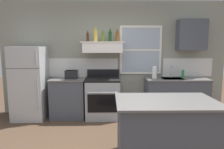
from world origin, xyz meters
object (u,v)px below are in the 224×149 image
(kitchen_island, at_px, (165,131))
(bottle_amber_wine, at_px, (117,36))
(bottle_champagne_gold_foil, at_px, (95,36))
(bottle_olive_oil_square, at_px, (103,37))
(paper_towel_roll, at_px, (155,72))
(dish_soap_bottle, at_px, (183,74))
(bottle_dark_green_wine, at_px, (110,36))
(bottle_brown_stout, at_px, (88,37))
(toaster, at_px, (72,74))
(stove_range, at_px, (103,98))
(refrigerator, at_px, (30,83))

(kitchen_island, bearing_deg, bottle_amber_wine, 107.11)
(bottle_champagne_gold_foil, relative_size, bottle_olive_oil_square, 1.24)
(bottle_amber_wine, relative_size, paper_towel_roll, 1.04)
(kitchen_island, bearing_deg, dish_soap_bottle, 64.73)
(bottle_dark_green_wine, height_order, bottle_amber_wine, bottle_dark_green_wine)
(bottle_brown_stout, distance_m, kitchen_island, 2.70)
(paper_towel_roll, bearing_deg, toaster, -179.71)
(stove_range, distance_m, bottle_champagne_gold_foil, 1.43)
(bottle_brown_stout, height_order, paper_towel_roll, bottle_brown_stout)
(refrigerator, bearing_deg, kitchen_island, -35.33)
(bottle_dark_green_wine, xyz_separation_m, paper_towel_roll, (1.02, -0.11, -0.82))
(stove_range, bearing_deg, kitchen_island, -63.19)
(bottle_champagne_gold_foil, height_order, dish_soap_bottle, bottle_champagne_gold_foil)
(kitchen_island, bearing_deg, refrigerator, 144.67)
(stove_range, relative_size, bottle_dark_green_wine, 3.82)
(bottle_amber_wine, bearing_deg, toaster, -175.11)
(bottle_amber_wine, bearing_deg, bottle_olive_oil_square, -179.72)
(toaster, height_order, dish_soap_bottle, toaster)
(bottle_champagne_gold_foil, bearing_deg, toaster, -174.96)
(refrigerator, xyz_separation_m, paper_towel_roll, (2.84, 0.06, 0.23))
(toaster, relative_size, bottle_champagne_gold_foil, 0.92)
(refrigerator, distance_m, stove_range, 1.69)
(stove_range, relative_size, kitchen_island, 0.78)
(refrigerator, distance_m, bottle_brown_stout, 1.67)
(bottle_brown_stout, bearing_deg, refrigerator, -175.47)
(paper_towel_roll, distance_m, dish_soap_bottle, 0.70)
(bottle_brown_stout, relative_size, paper_towel_roll, 0.87)
(toaster, bearing_deg, paper_towel_roll, 0.29)
(dish_soap_bottle, bearing_deg, stove_range, -175.82)
(bottle_brown_stout, relative_size, dish_soap_bottle, 1.30)
(refrigerator, distance_m, dish_soap_bottle, 3.54)
(paper_towel_roll, bearing_deg, kitchen_island, -97.50)
(stove_range, bearing_deg, paper_towel_roll, 1.80)
(stove_range, height_order, kitchen_island, stove_range)
(refrigerator, height_order, kitchen_island, refrigerator)
(stove_range, relative_size, dish_soap_bottle, 6.06)
(dish_soap_bottle, bearing_deg, bottle_champagne_gold_foil, -178.30)
(stove_range, height_order, bottle_champagne_gold_foil, bottle_champagne_gold_foil)
(stove_range, bearing_deg, dish_soap_bottle, 4.18)
(dish_soap_bottle, bearing_deg, bottle_amber_wine, -179.25)
(stove_range, xyz_separation_m, bottle_brown_stout, (-0.34, 0.08, 1.38))
(bottle_olive_oil_square, xyz_separation_m, bottle_dark_green_wine, (0.16, 0.03, 0.01))
(bottle_champagne_gold_foil, bearing_deg, stove_range, -25.44)
(paper_towel_roll, bearing_deg, stove_range, -178.20)
(stove_range, relative_size, bottle_amber_wine, 3.89)
(refrigerator, xyz_separation_m, bottle_brown_stout, (1.31, 0.10, 1.02))
(bottle_olive_oil_square, bearing_deg, paper_towel_roll, -3.78)
(toaster, xyz_separation_m, stove_range, (0.71, -0.03, -0.54))
(bottle_olive_oil_square, bearing_deg, bottle_champagne_gold_foil, -166.82)
(bottle_brown_stout, height_order, bottle_dark_green_wine, bottle_dark_green_wine)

